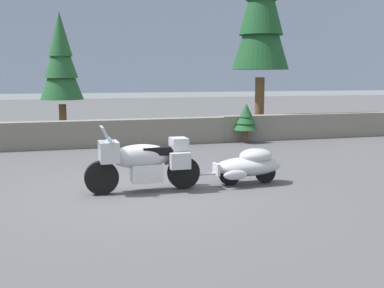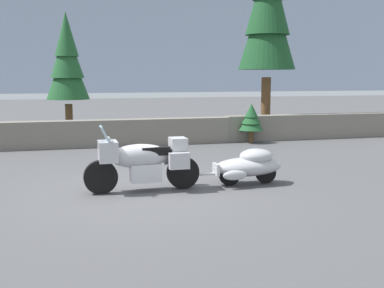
{
  "view_description": "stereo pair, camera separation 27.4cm",
  "coord_description": "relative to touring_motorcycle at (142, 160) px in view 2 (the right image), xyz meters",
  "views": [
    {
      "loc": [
        -1.6,
        -9.07,
        2.28
      ],
      "look_at": [
        1.19,
        0.43,
        0.85
      ],
      "focal_mm": 44.28,
      "sensor_mm": 36.0,
      "label": 1
    },
    {
      "loc": [
        -1.34,
        -9.15,
        2.28
      ],
      "look_at": [
        1.19,
        0.43,
        0.85
      ],
      "focal_mm": 44.28,
      "sensor_mm": 36.0,
      "label": 2
    }
  ],
  "objects": [
    {
      "name": "distant_ridgeline",
      "position": [
        -0.06,
        96.38,
        7.38
      ],
      "size": [
        240.0,
        80.0,
        16.0
      ],
      "primitive_type": "cube",
      "color": "#99A8BF",
      "rests_on": "ground"
    },
    {
      "name": "car_shaped_trailer",
      "position": [
        2.26,
        0.03,
        -0.21
      ],
      "size": [
        2.2,
        0.79,
        0.76
      ],
      "color": "black",
      "rests_on": "ground"
    },
    {
      "name": "touring_motorcycle",
      "position": [
        0.0,
        0.0,
        0.0
      ],
      "size": [
        2.31,
        0.76,
        1.33
      ],
      "color": "black",
      "rests_on": "ground"
    },
    {
      "name": "pine_tree_tall",
      "position": [
        5.98,
        7.71,
        4.22
      ],
      "size": [
        2.15,
        2.15,
        7.73
      ],
      "color": "brown",
      "rests_on": "ground"
    },
    {
      "name": "pine_tree_secondary",
      "position": [
        -1.35,
        8.11,
        2.19
      ],
      "size": [
        1.48,
        1.48,
        4.48
      ],
      "color": "brown",
      "rests_on": "ground"
    },
    {
      "name": "stone_guard_wall",
      "position": [
        -0.29,
        6.39,
        -0.18
      ],
      "size": [
        24.0,
        0.6,
        0.9
      ],
      "color": "slate",
      "rests_on": "ground"
    },
    {
      "name": "ground_plane",
      "position": [
        -0.06,
        -0.02,
        -0.62
      ],
      "size": [
        80.0,
        80.0,
        0.0
      ],
      "primitive_type": "plane",
      "color": "#4C4C4F"
    },
    {
      "name": "pine_sapling_near",
      "position": [
        4.67,
        5.89,
        0.22
      ],
      "size": [
        0.84,
        0.84,
        1.35
      ],
      "color": "brown",
      "rests_on": "ground"
    }
  ]
}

